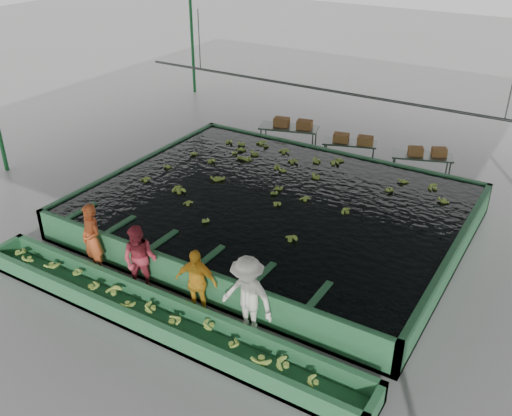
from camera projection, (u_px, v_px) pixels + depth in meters
The scene contains 20 objects.
ground at pixel (246, 249), 15.08m from camera, with size 80.00×80.00×0.00m, color gray.
shed_roof at pixel (244, 59), 12.71m from camera, with size 20.00×22.00×0.04m, color gray.
shed_posts at pixel (245, 162), 13.90m from camera, with size 20.00×22.00×5.00m, color #1B632E, non-canonical shape.
flotation_tank at pixel (275, 211), 15.99m from camera, with size 10.00×8.00×0.90m, color #2E6E40, non-canonical shape.
tank_water at pixel (275, 198), 15.81m from camera, with size 9.70×7.70×0.00m, color black.
sorting_trough at pixel (157, 316), 12.25m from camera, with size 10.00×1.00×0.50m, color #2E6E40, non-canonical shape.
cableway_rail at pixel (333, 91), 17.42m from camera, with size 0.08×0.08×14.00m, color #59605B.
rail_hanger_left at pixel (199, 40), 19.24m from camera, with size 0.04×0.04×2.00m, color #59605B.
worker_a at pixel (92, 239), 13.74m from camera, with size 0.67×0.44×1.84m, color #DC5A29.
worker_b at pixel (140, 260), 13.08m from camera, with size 0.83×0.65×1.70m, color #BC3444.
worker_c at pixel (196, 282), 12.36m from camera, with size 0.96×0.40×1.64m, color yellow.
worker_d at pixel (247, 297), 11.70m from camera, with size 1.22×0.70×1.89m, color white.
packing_table_left at pixel (288, 139), 20.77m from camera, with size 2.10×0.84×0.95m, color #59605B, non-canonical shape.
packing_table_mid at pixel (349, 153), 19.78m from camera, with size 1.82×0.73×0.83m, color #59605B, non-canonical shape.
packing_table_right at pixel (421, 167), 18.65m from camera, with size 1.92×0.77×0.88m, color #59605B, non-canonical shape.
box_stack_left at pixel (293, 127), 20.50m from camera, with size 1.39×0.38×0.30m, color #905E30, non-canonical shape.
box_stack_mid at pixel (353, 143), 19.48m from camera, with size 1.34×0.37×0.29m, color #905E30, non-canonical shape.
box_stack_right at pixel (427, 155), 18.43m from camera, with size 1.21×0.34×0.26m, color #905E30, non-canonical shape.
floating_bananas at pixel (289, 187), 16.41m from camera, with size 8.10×5.52×0.11m, color #92B741, non-canonical shape.
trough_bananas at pixel (156, 310), 12.18m from camera, with size 9.09×0.61×0.12m, color #92B741, non-canonical shape.
Camera 1 is at (6.88, -10.77, 8.09)m, focal length 40.00 mm.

